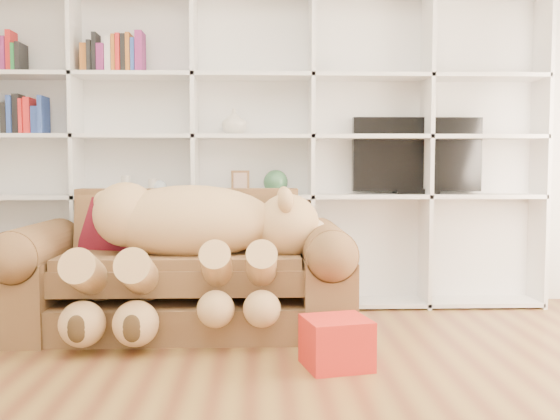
{
  "coord_description": "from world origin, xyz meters",
  "views": [
    {
      "loc": [
        0.04,
        -2.43,
        1.08
      ],
      "look_at": [
        0.18,
        1.63,
        0.79
      ],
      "focal_mm": 40.0,
      "sensor_mm": 36.0,
      "label": 1
    }
  ],
  "objects_px": {
    "sofa": "(184,277)",
    "gift_box": "(336,343)",
    "tv": "(417,156)",
    "teddy_bear": "(191,237)"
  },
  "relations": [
    {
      "from": "sofa",
      "to": "gift_box",
      "type": "bearing_deg",
      "value": -42.53
    },
    {
      "from": "sofa",
      "to": "gift_box",
      "type": "xyz_separation_m",
      "value": [
        0.91,
        -0.84,
        -0.21
      ]
    },
    {
      "from": "gift_box",
      "to": "sofa",
      "type": "bearing_deg",
      "value": 137.47
    },
    {
      "from": "sofa",
      "to": "tv",
      "type": "distance_m",
      "value": 2.02
    },
    {
      "from": "tv",
      "to": "sofa",
      "type": "bearing_deg",
      "value": -158.52
    },
    {
      "from": "gift_box",
      "to": "tv",
      "type": "height_order",
      "value": "tv"
    },
    {
      "from": "sofa",
      "to": "teddy_bear",
      "type": "bearing_deg",
      "value": -68.72
    },
    {
      "from": "sofa",
      "to": "tv",
      "type": "relative_size",
      "value": 2.2
    },
    {
      "from": "sofa",
      "to": "tv",
      "type": "height_order",
      "value": "tv"
    },
    {
      "from": "gift_box",
      "to": "tv",
      "type": "distance_m",
      "value": 2.0
    }
  ]
}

